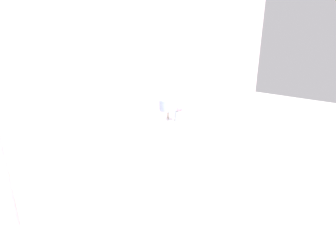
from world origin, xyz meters
TOP-DOWN VIEW (x-y plane):
  - ground_plane at (0.00, 0.00)m, footprint 12.00×12.00m
  - wall_back at (0.00, 0.07)m, footprint 8.00×0.06m
  - bed at (0.00, -0.97)m, footprint 1.47×2.08m
  - nightstand at (1.05, -0.23)m, footprint 0.51×0.44m
  - table_lamp at (1.00, -0.16)m, footprint 0.21×0.21m
  - flower_vase at (1.18, -0.16)m, footprint 0.12×0.12m
  - teacup at (1.07, -0.32)m, footprint 0.11×0.11m

SIDE VIEW (x-z plane):
  - ground_plane at x=0.00m, z-range 0.00..0.00m
  - nightstand at x=1.05m, z-range 0.00..0.53m
  - bed at x=0.00m, z-range -0.28..0.95m
  - teacup at x=1.07m, z-range 0.52..0.59m
  - flower_vase at x=1.18m, z-range 0.54..0.79m
  - table_lamp at x=1.00m, z-range 0.59..0.92m
  - wall_back at x=0.00m, z-range 0.00..2.60m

